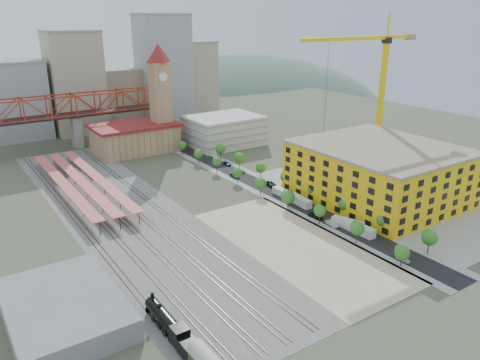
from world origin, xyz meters
TOP-DOWN VIEW (x-y plane):
  - ground at (0.00, 0.00)m, footprint 400.00×400.00m
  - ballast_strip at (-36.00, 17.50)m, footprint 36.00×165.00m
  - dirt_lot at (-4.00, -31.50)m, footprint 28.00×67.00m
  - street_asphalt at (16.00, 15.00)m, footprint 12.00×170.00m
  - sidewalk_west at (10.50, 15.00)m, footprint 3.00×170.00m
  - sidewalk_east at (21.50, 15.00)m, footprint 3.00×170.00m
  - construction_pad at (45.00, -20.00)m, footprint 50.00×90.00m
  - rail_tracks at (-37.80, 17.50)m, footprint 26.56×160.00m
  - platform_canopies at (-41.00, 45.00)m, footprint 16.00×80.00m
  - station_hall at (-5.00, 82.00)m, footprint 38.00×24.00m
  - clock_tower at (8.00, 79.99)m, footprint 12.00×12.00m
  - parking_garage at (36.00, 70.00)m, footprint 34.00×26.00m
  - truss_bridge at (-25.00, 105.00)m, footprint 94.00×9.60m
  - construction_building at (42.00, -20.00)m, footprint 44.60×50.60m
  - warehouse at (-66.00, -30.00)m, footprint 22.00×32.00m
  - street_trees at (16.00, 5.00)m, footprint 15.40×124.40m
  - skyline at (7.47, 142.31)m, footprint 133.00×46.00m
  - distant_hills at (45.28, 260.00)m, footprint 647.00×264.00m
  - locomotive at (-50.00, -47.95)m, footprint 3.04×23.45m
  - tower_crane at (64.34, 3.75)m, footprint 57.09×3.46m
  - site_trailer_a at (16.00, -36.10)m, footprint 3.10×10.07m
  - site_trailer_b at (16.00, -31.38)m, footprint 5.51×9.98m
  - site_trailer_c at (16.00, -9.72)m, footprint 3.29×10.11m
  - site_trailer_d at (16.00, -0.53)m, footprint 2.40×9.01m
  - car_0 at (13.00, -53.80)m, footprint 1.71×3.91m
  - car_1 at (13.00, -28.00)m, footprint 2.15×5.02m
  - car_2 at (13.00, -20.76)m, footprint 2.95×5.22m
  - car_3 at (13.00, 25.77)m, footprint 2.33×5.30m
  - car_4 at (19.00, -37.26)m, footprint 2.58×4.79m
  - car_5 at (19.00, -4.69)m, footprint 1.65×4.53m
  - car_6 at (19.00, 10.21)m, footprint 3.43×5.88m
  - car_7 at (19.00, 40.75)m, footprint 2.10×4.61m

SIDE VIEW (x-z plane):
  - distant_hills at x=45.28m, z-range -193.04..33.96m
  - ground at x=0.00m, z-range 0.00..0.00m
  - street_trees at x=16.00m, z-range -4.00..4.00m
  - sidewalk_west at x=10.50m, z-range 0.00..0.04m
  - sidewalk_east at x=21.50m, z-range 0.00..0.04m
  - ballast_strip at x=-36.00m, z-range 0.00..0.06m
  - dirt_lot at x=-4.00m, z-range 0.00..0.06m
  - street_asphalt at x=16.00m, z-range 0.00..0.06m
  - construction_pad at x=45.00m, z-range 0.00..0.06m
  - rail_tracks at x=-37.80m, z-range 0.06..0.24m
  - car_7 at x=19.00m, z-range 0.00..1.31m
  - car_0 at x=13.00m, z-range 0.00..1.31m
  - car_2 at x=13.00m, z-range 0.00..1.38m
  - car_5 at x=19.00m, z-range 0.00..1.48m
  - car_3 at x=13.00m, z-range 0.00..1.51m
  - car_6 at x=19.00m, z-range 0.00..1.54m
  - car_4 at x=19.00m, z-range 0.00..1.55m
  - car_1 at x=13.00m, z-range 0.00..1.61m
  - site_trailer_d at x=16.00m, z-range 0.00..2.46m
  - site_trailer_b at x=16.00m, z-range 0.00..2.65m
  - site_trailer_a at x=16.00m, z-range 0.00..2.72m
  - site_trailer_c at x=16.00m, z-range 0.00..2.73m
  - locomotive at x=-50.00m, z-range -0.74..5.12m
  - warehouse at x=-66.00m, z-range 0.00..5.00m
  - platform_canopies at x=-41.00m, z-range 1.93..6.06m
  - station_hall at x=-5.00m, z-range 0.12..13.22m
  - parking_garage at x=36.00m, z-range 0.00..14.00m
  - construction_building at x=42.00m, z-range 0.01..18.81m
  - truss_bridge at x=-25.00m, z-range 6.06..31.66m
  - skyline at x=7.47m, z-range -7.19..52.81m
  - clock_tower at x=8.00m, z-range 2.70..54.70m
  - tower_crane at x=64.34m, z-range 7.14..68.07m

